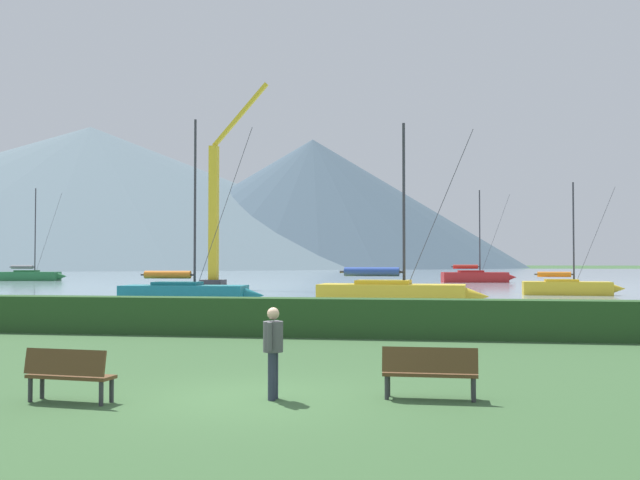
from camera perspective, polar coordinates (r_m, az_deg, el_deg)
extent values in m
plane|color=#385B33|center=(13.60, -5.27, -12.18)|extent=(1000.00, 1000.00, 0.00)
cube|color=#8499A8|center=(150.01, 8.05, -2.64)|extent=(320.00, 246.00, 0.00)
cube|color=#284C23|center=(24.25, 1.33, -6.06)|extent=(80.00, 1.20, 1.26)
cube|color=gold|center=(40.15, 5.62, -4.34)|extent=(8.04, 3.10, 1.24)
cone|color=gold|center=(39.89, 12.10, -4.33)|extent=(1.41, 1.12, 1.06)
cube|color=gold|center=(40.18, 4.97, -3.70)|extent=(3.03, 2.04, 0.79)
cylinder|color=#333338|center=(40.14, 6.56, 2.45)|extent=(0.16, 0.16, 9.39)
cylinder|color=#333338|center=(40.25, 4.05, -2.49)|extent=(3.56, 0.31, 0.14)
cylinder|color=#2847A3|center=(40.25, 4.05, -2.49)|extent=(3.05, 0.64, 0.50)
cylinder|color=#333338|center=(39.98, 9.22, 2.14)|extent=(3.76, 0.22, 8.94)
cube|color=#236B38|center=(102.92, -21.69, -2.64)|extent=(7.69, 3.58, 1.16)
cone|color=#236B38|center=(101.37, -19.49, -2.68)|extent=(1.40, 1.16, 0.99)
cube|color=#206032|center=(103.08, -21.91, -2.40)|extent=(2.98, 2.15, 0.74)
cylinder|color=#333338|center=(102.74, -21.33, 0.59)|extent=(0.15, 0.15, 11.49)
cylinder|color=#333338|center=(103.31, -22.21, -1.96)|extent=(3.31, 0.61, 0.13)
cylinder|color=gray|center=(103.31, -22.21, -1.96)|extent=(2.87, 0.87, 0.47)
cylinder|color=#333338|center=(102.08, -20.43, 0.43)|extent=(3.49, 0.54, 10.93)
cube|color=#19707A|center=(42.85, -10.55, -4.24)|extent=(7.23, 2.84, 1.12)
cone|color=#19707A|center=(41.88, -5.20, -4.32)|extent=(1.27, 1.02, 0.95)
cube|color=#16646E|center=(42.95, -11.06, -3.69)|extent=(2.73, 1.85, 0.71)
cylinder|color=#333338|center=(42.76, -9.73, 2.59)|extent=(0.14, 0.14, 10.10)
cylinder|color=#333338|center=(43.11, -11.80, -2.67)|extent=(3.20, 0.31, 0.12)
cylinder|color=orange|center=(43.11, -11.80, -2.67)|extent=(2.74, 0.60, 0.45)
cylinder|color=#333338|center=(42.32, -7.55, 2.28)|extent=(3.37, 0.22, 9.61)
cube|color=red|center=(90.11, 11.96, -2.86)|extent=(8.06, 3.81, 1.22)
cone|color=red|center=(91.09, 14.69, -2.83)|extent=(1.47, 1.23, 1.03)
cube|color=#A52020|center=(90.01, 11.69, -2.58)|extent=(3.13, 2.28, 0.77)
cylinder|color=#333338|center=(90.29, 12.36, 0.51)|extent=(0.15, 0.15, 10.49)
cylinder|color=#333338|center=(89.88, 11.28, -2.06)|extent=(3.46, 0.67, 0.13)
cylinder|color=red|center=(89.88, 11.28, -2.06)|extent=(3.00, 0.93, 0.49)
cylinder|color=#333338|center=(90.67, 13.48, 0.34)|extent=(3.64, 0.60, 9.97)
cube|color=gold|center=(57.58, 18.68, -3.59)|extent=(6.39, 2.44, 0.99)
cone|color=gold|center=(58.12, 22.21, -3.53)|extent=(1.12, 0.89, 0.84)
cube|color=gold|center=(57.53, 18.32, -3.23)|extent=(2.41, 1.62, 0.63)
cylinder|color=#333338|center=(57.65, 19.17, 0.38)|extent=(0.13, 0.13, 7.88)
cylinder|color=#333338|center=(57.46, 17.80, -2.57)|extent=(2.84, 0.23, 0.11)
cylinder|color=orange|center=(57.46, 17.80, -2.57)|extent=(2.43, 0.50, 0.40)
cylinder|color=#333338|center=(57.85, 20.63, 0.19)|extent=(2.99, 0.16, 7.50)
cube|color=brown|center=(13.52, 8.57, -10.30)|extent=(1.69, 0.46, 0.06)
cube|color=brown|center=(13.29, 8.55, -9.25)|extent=(1.69, 0.13, 0.45)
cylinder|color=#333338|center=(13.72, 11.85, -11.10)|extent=(0.08, 0.08, 0.45)
cylinder|color=#333338|center=(13.75, 5.34, -11.11)|extent=(0.08, 0.08, 0.45)
cylinder|color=#333338|center=(13.40, 11.91, -11.33)|extent=(0.08, 0.08, 0.45)
cylinder|color=#333338|center=(13.42, 5.23, -11.34)|extent=(0.08, 0.08, 0.45)
cube|color=brown|center=(13.81, -18.86, -10.04)|extent=(1.62, 0.62, 0.06)
cube|color=brown|center=(13.62, -19.29, -8.99)|extent=(1.58, 0.30, 0.45)
cylinder|color=#333338|center=(13.60, -15.95, -11.16)|extent=(0.08, 0.08, 0.45)
cylinder|color=#333338|center=(14.38, -20.86, -10.59)|extent=(0.08, 0.08, 0.45)
cylinder|color=#333338|center=(13.33, -16.71, -11.35)|extent=(0.08, 0.08, 0.45)
cylinder|color=#333338|center=(14.12, -21.67, -10.75)|extent=(0.08, 0.08, 0.45)
cylinder|color=#2D3347|center=(13.28, -3.79, -10.58)|extent=(0.14, 0.14, 0.85)
cylinder|color=#2D3347|center=(13.45, -3.58, -10.46)|extent=(0.14, 0.14, 0.85)
cylinder|color=#4C4C51|center=(13.27, -3.68, -7.53)|extent=(0.36, 0.36, 0.55)
cylinder|color=#4C4C51|center=(13.04, -3.95, -7.52)|extent=(0.09, 0.09, 0.50)
cylinder|color=#4C4C51|center=(13.50, -3.41, -7.32)|extent=(0.09, 0.09, 0.50)
sphere|color=tan|center=(13.24, -3.67, -5.75)|extent=(0.22, 0.22, 0.22)
cube|color=#333338|center=(69.13, -8.32, -3.41)|extent=(2.00, 2.00, 0.80)
cube|color=gold|center=(69.25, -8.30, 2.12)|extent=(0.80, 0.80, 12.57)
cube|color=gold|center=(69.74, -6.24, 9.67)|extent=(5.35, 0.36, 5.96)
cone|color=#425666|center=(318.32, -0.58, 2.88)|extent=(182.57, 182.57, 55.94)
cone|color=slate|center=(366.30, -17.51, 3.24)|extent=(341.04, 341.04, 67.17)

